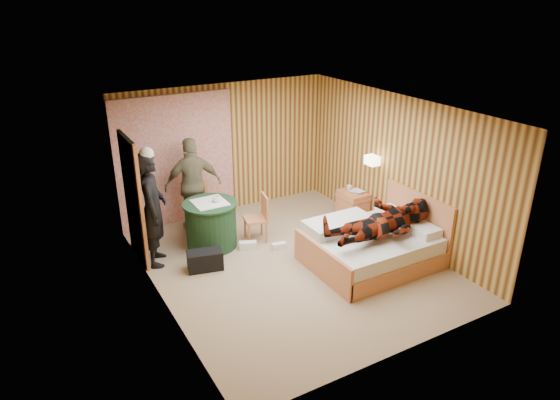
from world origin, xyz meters
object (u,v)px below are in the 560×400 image
chair_far (197,202)px  duffel_bag (205,260)px  chair_near (259,214)px  man_at_table (193,185)px  nightstand (352,205)px  bed (371,246)px  wall_lamp (372,160)px  woman_standing (152,210)px  man_on_bed (385,214)px  round_table (211,224)px

chair_far → duffel_bag: (-0.42, -1.39, -0.39)m
chair_far → chair_near: size_ratio=1.11×
chair_far → chair_near: 1.21m
chair_near → man_at_table: (-0.82, 0.97, 0.38)m
nightstand → bed: bearing=-117.0°
wall_lamp → nightstand: size_ratio=0.45×
nightstand → chair_near: bearing=176.7°
bed → woman_standing: size_ratio=1.06×
chair_far → wall_lamp: bearing=-5.7°
wall_lamp → woman_standing: size_ratio=0.14×
woman_standing → man_at_table: (0.98, 0.85, -0.06)m
nightstand → chair_near: chair_near is taller
duffel_bag → man_at_table: size_ratio=0.32×
nightstand → man_on_bed: bearing=-113.2°
chair_near → round_table: bearing=-91.4°
man_on_bed → nightstand: bearing=66.8°
bed → man_on_bed: bearing=-84.6°
nightstand → chair_near: 1.94m
nightstand → duffel_bag: nightstand is taller
wall_lamp → bed: (-0.79, -1.05, -1.00)m
bed → round_table: bed is taller
duffel_bag → chair_near: bearing=34.6°
woman_standing → chair_far: bearing=-33.1°
woman_standing → man_at_table: 1.30m
chair_near → man_at_table: size_ratio=0.48×
chair_near → chair_far: bearing=-126.8°
chair_near → duffel_bag: (-1.21, -0.47, -0.33)m
man_on_bed → wall_lamp: bearing=58.8°
duffel_bag → round_table: bearing=73.1°
bed → round_table: size_ratio=2.13×
nightstand → chair_far: chair_far is taller
chair_near → woman_standing: bearing=-81.2°
round_table → woman_standing: size_ratio=0.49×
wall_lamp → man_on_bed: (-0.77, -1.28, -0.36)m
round_table → chair_near: (0.82, -0.20, 0.08)m
wall_lamp → duffel_bag: 3.38m
chair_near → man_on_bed: man_on_bed is taller
wall_lamp → chair_far: bearing=152.3°
round_table → man_at_table: bearing=90.0°
nightstand → woman_standing: woman_standing is taller
duffel_bag → man_on_bed: 2.87m
bed → man_on_bed: 0.68m
bed → chair_far: (-1.97, 2.50, 0.24)m
man_at_table → man_on_bed: man_on_bed is taller
wall_lamp → chair_near: wall_lamp is taller
man_at_table → man_on_bed: size_ratio=0.97×
wall_lamp → nightstand: 1.10m
bed → round_table: bearing=138.2°
duffel_bag → wall_lamp: bearing=12.1°
chair_near → woman_standing: size_ratio=0.45×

